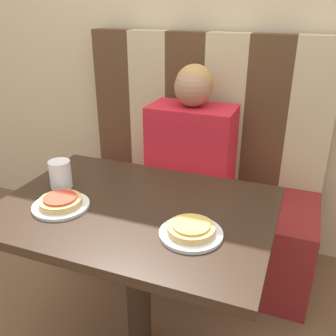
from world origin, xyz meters
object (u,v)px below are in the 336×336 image
(person, at_px, (192,136))
(pizza_left, at_px, (60,201))
(plate_right, at_px, (191,234))
(pizza_right, at_px, (191,228))
(drinking_cup, at_px, (60,174))
(plate_left, at_px, (61,206))

(person, height_order, pizza_left, person)
(plate_right, height_order, pizza_right, pizza_right)
(pizza_right, relative_size, drinking_cup, 1.38)
(pizza_left, height_order, pizza_right, same)
(person, relative_size, drinking_cup, 5.88)
(person, bearing_deg, pizza_right, -72.37)
(pizza_left, bearing_deg, drinking_cup, 124.64)
(person, distance_m, drinking_cup, 0.73)
(pizza_left, bearing_deg, person, 72.37)
(pizza_right, bearing_deg, person, 107.63)
(plate_right, bearing_deg, plate_left, 180.00)
(person, xyz_separation_m, plate_right, (0.25, -0.78, -0.04))
(plate_right, xyz_separation_m, drinking_cup, (-0.60, 0.14, 0.05))
(pizza_right, xyz_separation_m, drinking_cup, (-0.60, 0.14, 0.03))
(pizza_left, bearing_deg, plate_left, 180.00)
(person, height_order, plate_left, person)
(person, bearing_deg, plate_left, -107.63)
(drinking_cup, bearing_deg, plate_right, -13.22)
(plate_right, xyz_separation_m, pizza_right, (-0.00, 0.00, 0.02))
(plate_right, bearing_deg, drinking_cup, 166.78)
(person, xyz_separation_m, plate_left, (-0.25, -0.78, -0.04))
(pizza_right, bearing_deg, drinking_cup, 166.78)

